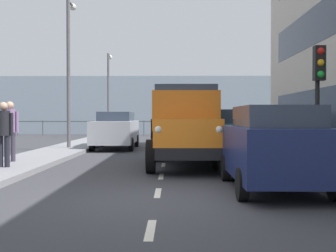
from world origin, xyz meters
TOP-DOWN VIEW (x-y plane):
  - ground_plane at (0.00, -9.28)m, footprint 80.00×80.00m
  - sidewalk_left at (-4.36, -9.28)m, footprint 2.08×36.31m
  - sidewalk_right at (4.36, -9.28)m, footprint 2.08×36.31m
  - road_centreline_markings at (0.00, -8.36)m, footprint 0.12×31.98m
  - sea_horizon at (0.00, -30.43)m, footprint 80.00×0.80m
  - seawall_railing at (-0.00, -26.83)m, footprint 28.08×0.08m
  - truck_vintage_orange at (-0.67, -5.00)m, footprint 2.17×5.64m
  - car_navy_kerbside_near at (-2.37, -1.06)m, footprint 1.85×4.01m
  - car_teal_kerbside_1 at (-2.37, -6.23)m, footprint 1.88×4.48m
  - car_black_kerbside_2 at (-2.37, -11.81)m, footprint 1.85×4.56m
  - car_maroon_kerbside_3 at (-2.37, -18.36)m, footprint 1.92×4.44m
  - car_silver_oppositeside_0 at (2.37, -12.56)m, footprint 1.88×4.61m
  - pedestrian_in_dark_coat at (4.25, -3.79)m, footprint 0.53×0.34m
  - pedestrian_by_lamp at (4.64, -5.30)m, footprint 0.53×0.34m
  - traffic_light_near at (-4.11, -3.60)m, footprint 0.28×0.41m
  - lamp_post_promenade at (4.30, -11.57)m, footprint 0.32×1.14m
  - lamp_post_far at (4.28, -23.43)m, footprint 0.32×1.14m

SIDE VIEW (x-z plane):
  - ground_plane at x=0.00m, z-range 0.00..0.00m
  - road_centreline_markings at x=0.00m, z-range 0.00..0.01m
  - sidewalk_left at x=-4.36m, z-range 0.00..0.15m
  - sidewalk_right at x=4.36m, z-range 0.00..0.15m
  - car_navy_kerbside_near at x=-2.37m, z-range 0.03..1.75m
  - car_black_kerbside_2 at x=-2.37m, z-range 0.04..1.76m
  - car_teal_kerbside_1 at x=-2.37m, z-range 0.04..1.76m
  - car_maroon_kerbside_3 at x=-2.37m, z-range 0.04..1.76m
  - car_silver_oppositeside_0 at x=2.37m, z-range 0.04..1.76m
  - seawall_railing at x=0.00m, z-range 0.32..1.52m
  - truck_vintage_orange at x=-0.67m, z-range -0.04..2.39m
  - pedestrian_in_dark_coat at x=4.25m, z-range 0.31..2.06m
  - pedestrian_by_lamp at x=4.64m, z-range 0.32..2.13m
  - traffic_light_near at x=-4.11m, z-range 0.87..4.07m
  - sea_horizon at x=0.00m, z-range 0.00..5.00m
  - lamp_post_far at x=4.28m, z-range 0.75..6.57m
  - lamp_post_promenade at x=4.30m, z-range 0.77..7.31m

